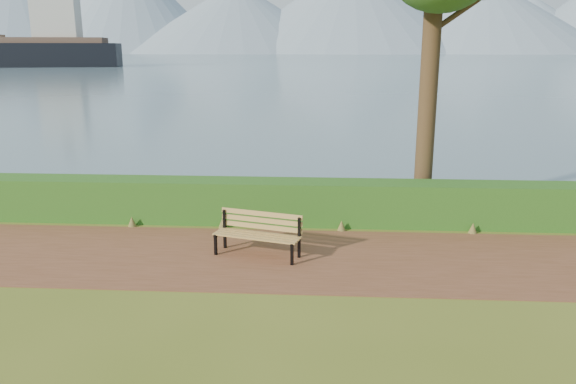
{
  "coord_description": "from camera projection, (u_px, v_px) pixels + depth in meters",
  "views": [
    {
      "loc": [
        1.15,
        -10.0,
        4.0
      ],
      "look_at": [
        0.45,
        1.2,
        1.1
      ],
      "focal_mm": 35.0,
      "sensor_mm": 36.0,
      "label": 1
    }
  ],
  "objects": [
    {
      "name": "mountains",
      "position": [
        310.0,
        13.0,
        396.73
      ],
      "size": [
        585.0,
        190.0,
        70.0
      ],
      "color": "slate",
      "rests_on": "ground"
    },
    {
      "name": "ground",
      "position": [
        261.0,
        263.0,
        10.73
      ],
      "size": [
        140.0,
        140.0,
        0.0
      ],
      "primitive_type": "plane",
      "color": "#53621C",
      "rests_on": "ground"
    },
    {
      "name": "water",
      "position": [
        322.0,
        56.0,
        261.97
      ],
      "size": [
        700.0,
        510.0,
        0.0
      ],
      "primitive_type": "cube",
      "color": "slate",
      "rests_on": "ground"
    },
    {
      "name": "bench",
      "position": [
        259.0,
        231.0,
        11.03
      ],
      "size": [
        1.78,
        0.96,
        0.86
      ],
      "rotation": [
        0.0,
        0.0,
        -0.28
      ],
      "color": "black",
      "rests_on": "ground"
    },
    {
      "name": "hedge",
      "position": [
        273.0,
        202.0,
        13.12
      ],
      "size": [
        32.0,
        0.85,
        1.0
      ],
      "primitive_type": "cube",
      "color": "#1A4914",
      "rests_on": "ground"
    },
    {
      "name": "path",
      "position": [
        262.0,
        257.0,
        11.02
      ],
      "size": [
        40.0,
        3.4,
        0.01
      ],
      "primitive_type": "cube",
      "color": "brown",
      "rests_on": "ground"
    }
  ]
}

